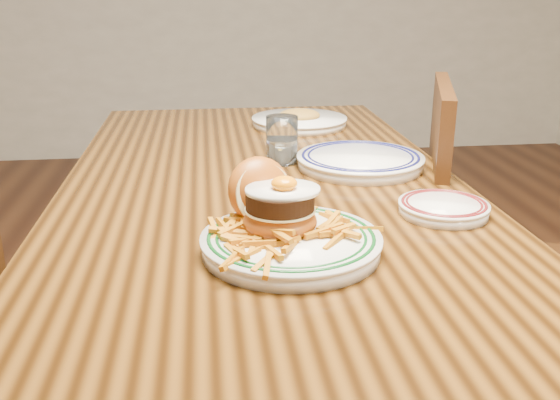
{
  "coord_description": "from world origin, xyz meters",
  "views": [
    {
      "loc": [
        -0.12,
        -1.29,
        1.16
      ],
      "look_at": [
        -0.01,
        -0.37,
        0.83
      ],
      "focal_mm": 40.0,
      "sensor_mm": 36.0,
      "label": 1
    }
  ],
  "objects": [
    {
      "name": "table",
      "position": [
        0.0,
        0.0,
        0.66
      ],
      "size": [
        0.85,
        1.6,
        0.75
      ],
      "color": "black",
      "rests_on": "floor"
    },
    {
      "name": "chair_right",
      "position": [
        0.56,
        0.07,
        0.5
      ],
      "size": [
        0.55,
        0.55,
        0.93
      ],
      "rotation": [
        0.0,
        0.0,
        2.82
      ],
      "color": "#3C1D0C",
      "rests_on": "floor"
    },
    {
      "name": "far_plate",
      "position": [
        0.16,
        0.5,
        0.77
      ],
      "size": [
        0.28,
        0.28,
        0.05
      ],
      "rotation": [
        0.0,
        0.0,
        0.06
      ],
      "color": "white",
      "rests_on": "table"
    },
    {
      "name": "water_glass",
      "position": [
        0.06,
        0.11,
        0.8
      ],
      "size": [
        0.07,
        0.07,
        0.11
      ],
      "color": "white",
      "rests_on": "table"
    },
    {
      "name": "rear_plate",
      "position": [
        0.23,
        0.05,
        0.77
      ],
      "size": [
        0.29,
        0.29,
        0.03
      ],
      "rotation": [
        0.0,
        0.0,
        -0.41
      ],
      "color": "white",
      "rests_on": "table"
    },
    {
      "name": "main_plate",
      "position": [
        0.0,
        -0.38,
        0.79
      ],
      "size": [
        0.29,
        0.3,
        0.14
      ],
      "rotation": [
        0.0,
        0.0,
        0.4
      ],
      "color": "white",
      "rests_on": "table"
    },
    {
      "name": "side_plate",
      "position": [
        0.31,
        -0.26,
        0.76
      ],
      "size": [
        0.16,
        0.17,
        0.03
      ],
      "rotation": [
        0.0,
        0.0,
        -0.32
      ],
      "color": "white",
      "rests_on": "table"
    }
  ]
}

